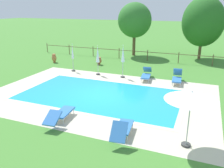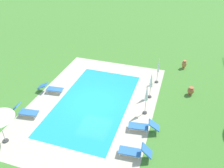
# 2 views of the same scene
# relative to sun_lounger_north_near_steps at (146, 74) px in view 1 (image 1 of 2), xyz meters

# --- Properties ---
(ground_plane) EXTENTS (160.00, 160.00, 0.00)m
(ground_plane) POSITION_rel_sun_lounger_north_near_steps_xyz_m (-1.79, -4.15, -0.37)
(ground_plane) COLOR #478433
(pool_deck_paving) EXTENTS (13.37, 9.16, 0.01)m
(pool_deck_paving) POSITION_rel_sun_lounger_north_near_steps_xyz_m (-1.79, -4.15, -0.37)
(pool_deck_paving) COLOR beige
(pool_deck_paving) RESTS_ON ground
(swimming_pool_water) EXTENTS (9.41, 5.20, 0.01)m
(swimming_pool_water) POSITION_rel_sun_lounger_north_near_steps_xyz_m (-1.79, -4.15, -0.37)
(swimming_pool_water) COLOR #23A8C1
(swimming_pool_water) RESTS_ON ground
(pool_coping_rim) EXTENTS (9.89, 5.68, 0.01)m
(pool_coping_rim) POSITION_rel_sun_lounger_north_near_steps_xyz_m (-1.79, -4.15, -0.36)
(pool_coping_rim) COLOR beige
(pool_coping_rim) RESTS_ON ground
(sun_lounger_north_near_steps) EXTENTS (0.87, 2.06, 0.84)m
(sun_lounger_north_near_steps) POSITION_rel_sun_lounger_north_near_steps_xyz_m (0.00, 0.00, 0.00)
(sun_lounger_north_near_steps) COLOR #3370BC
(sun_lounger_north_near_steps) RESTS_ON ground
(sun_lounger_north_mid) EXTENTS (0.81, 2.12, 0.71)m
(sun_lounger_north_mid) POSITION_rel_sun_lounger_north_near_steps_xyz_m (-2.06, -7.93, -0.02)
(sun_lounger_north_mid) COLOR #3370BC
(sun_lounger_north_mid) RESTS_ON ground
(sun_lounger_north_far) EXTENTS (0.76, 1.96, 0.94)m
(sun_lounger_north_far) POSITION_rel_sun_lounger_north_near_steps_xyz_m (2.19, -0.03, 0.01)
(sun_lounger_north_far) COLOR #3370BC
(sun_lounger_north_far) RESTS_ON ground
(sun_lounger_north_end) EXTENTS (0.83, 2.00, 0.91)m
(sun_lounger_north_end) POSITION_rel_sun_lounger_north_near_steps_xyz_m (1.07, -8.19, 0.01)
(sun_lounger_north_end) COLOR #3370BC
(sun_lounger_north_end) RESTS_ON ground
(patio_umbrella_open_foreground) EXTENTS (1.92, 1.92, 2.24)m
(patio_umbrella_open_foreground) POSITION_rel_sun_lounger_north_near_steps_xyz_m (3.54, -7.89, 1.65)
(patio_umbrella_open_foreground) COLOR #383838
(patio_umbrella_open_foreground) RESTS_ON ground
(patio_umbrella_closed_row_west) EXTENTS (0.32, 0.32, 2.45)m
(patio_umbrella_closed_row_west) POSITION_rel_sun_lounger_north_near_steps_xyz_m (-1.76, -0.19, 1.24)
(patio_umbrella_closed_row_west) COLOR #383838
(patio_umbrella_closed_row_west) RESTS_ON ground
(patio_umbrella_closed_row_mid_west) EXTENTS (0.32, 0.32, 2.32)m
(patio_umbrella_closed_row_mid_west) POSITION_rel_sun_lounger_north_near_steps_xyz_m (-3.79, -0.21, 1.12)
(patio_umbrella_closed_row_mid_west) COLOR #383838
(patio_umbrella_closed_row_mid_west) RESTS_ON ground
(patio_umbrella_closed_row_centre) EXTENTS (0.32, 0.32, 2.28)m
(patio_umbrella_closed_row_centre) POSITION_rel_sun_lounger_north_near_steps_xyz_m (-6.14, -0.00, 1.02)
(patio_umbrella_closed_row_centre) COLOR #383838
(patio_umbrella_closed_row_centre) RESTS_ON ground
(terracotta_urn_near_fence) EXTENTS (0.44, 0.44, 0.81)m
(terracotta_urn_near_fence) POSITION_rel_sun_lounger_north_near_steps_xyz_m (-9.49, 2.08, 0.06)
(terracotta_urn_near_fence) COLOR #C67547
(terracotta_urn_near_fence) RESTS_ON ground
(terracotta_urn_by_tree) EXTENTS (0.52, 0.52, 0.68)m
(terracotta_urn_by_tree) POSITION_rel_sun_lounger_north_near_steps_xyz_m (-5.15, 2.83, -0.00)
(terracotta_urn_by_tree) COLOR #B7663D
(terracotta_urn_by_tree) RESTS_ON ground
(perimeter_fence) EXTENTS (23.89, 0.08, 1.05)m
(perimeter_fence) POSITION_rel_sun_lounger_north_near_steps_xyz_m (-1.44, 6.19, 0.31)
(perimeter_fence) COLOR brown
(perimeter_fence) RESTS_ON ground
(tree_far_west) EXTENTS (3.52, 3.52, 5.54)m
(tree_far_west) POSITION_rel_sun_lounger_north_near_steps_xyz_m (-3.47, 8.25, 3.35)
(tree_far_west) COLOR brown
(tree_far_west) RESTS_ON ground
(tree_centre) EXTENTS (4.04, 4.04, 6.07)m
(tree_centre) POSITION_rel_sun_lounger_north_near_steps_xyz_m (3.26, 8.99, 3.30)
(tree_centre) COLOR brown
(tree_centre) RESTS_ON ground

